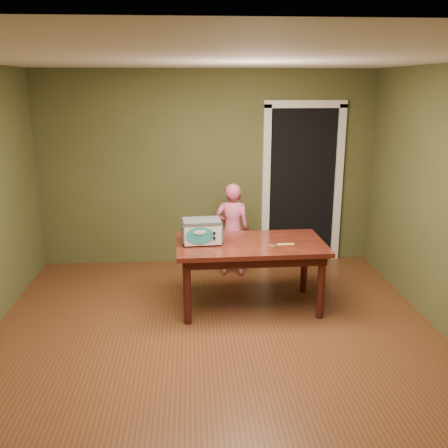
# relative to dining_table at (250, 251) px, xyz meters

# --- Properties ---
(floor) EXTENTS (5.00, 5.00, 0.00)m
(floor) POSITION_rel_dining_table_xyz_m (-0.41, -0.96, -0.65)
(floor) COLOR brown
(floor) RESTS_ON ground
(room_shell) EXTENTS (4.52, 5.02, 2.61)m
(room_shell) POSITION_rel_dining_table_xyz_m (-0.41, -0.96, 1.06)
(room_shell) COLOR #4C502A
(room_shell) RESTS_ON ground
(doorway) EXTENTS (1.10, 0.66, 2.25)m
(doorway) POSITION_rel_dining_table_xyz_m (0.89, 1.83, 0.41)
(doorway) COLOR black
(doorway) RESTS_ON ground
(dining_table) EXTENTS (1.62, 0.94, 0.75)m
(dining_table) POSITION_rel_dining_table_xyz_m (0.00, 0.00, 0.00)
(dining_table) COLOR black
(dining_table) RESTS_ON floor
(toy_oven) EXTENTS (0.44, 0.32, 0.26)m
(toy_oven) POSITION_rel_dining_table_xyz_m (-0.53, 0.01, 0.24)
(toy_oven) COLOR #4C4F54
(toy_oven) RESTS_ON dining_table
(baking_pan) EXTENTS (0.10, 0.10, 0.02)m
(baking_pan) POSITION_rel_dining_table_xyz_m (0.20, -0.19, 0.11)
(baking_pan) COLOR silver
(baking_pan) RESTS_ON dining_table
(spatula) EXTENTS (0.18, 0.03, 0.01)m
(spatula) POSITION_rel_dining_table_xyz_m (0.36, -0.10, 0.10)
(spatula) COLOR #F9F36C
(spatula) RESTS_ON dining_table
(child) EXTENTS (0.48, 0.36, 1.21)m
(child) POSITION_rel_dining_table_xyz_m (-0.12, 0.99, -0.04)
(child) COLOR #DD5B7A
(child) RESTS_ON floor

